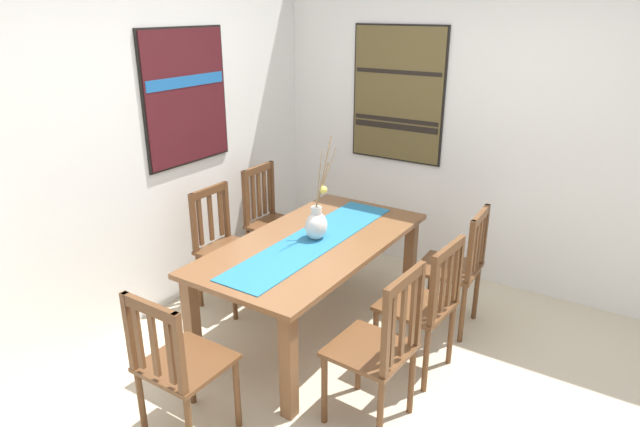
{
  "coord_description": "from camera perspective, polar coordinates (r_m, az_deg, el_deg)",
  "views": [
    {
      "loc": [
        -2.57,
        -1.33,
        2.24
      ],
      "look_at": [
        0.45,
        0.64,
        0.87
      ],
      "focal_mm": 30.85,
      "sensor_mm": 36.0,
      "label": 1
    }
  ],
  "objects": [
    {
      "name": "chair_1",
      "position": [
        3.55,
        10.75,
        -9.17
      ],
      "size": [
        0.45,
        0.45,
        0.93
      ],
      "color": "brown",
      "rests_on": "ground_plane"
    },
    {
      "name": "ground_plane",
      "position": [
        3.67,
        4.7,
        -17.26
      ],
      "size": [
        6.4,
        6.4,
        0.03
      ],
      "primitive_type": "cube",
      "color": "beige"
    },
    {
      "name": "chair_4",
      "position": [
        4.8,
        -5.1,
        -0.53
      ],
      "size": [
        0.42,
        0.42,
        0.96
      ],
      "color": "brown",
      "rests_on": "ground_plane"
    },
    {
      "name": "painting_on_back_wall",
      "position": [
        4.34,
        -13.77,
        11.65
      ],
      "size": [
        0.83,
        0.05,
        1.01
      ],
      "color": "black"
    },
    {
      "name": "chair_0",
      "position": [
        3.07,
        -14.46,
        -14.95
      ],
      "size": [
        0.42,
        0.42,
        0.92
      ],
      "color": "brown",
      "rests_on": "ground_plane"
    },
    {
      "name": "chair_2",
      "position": [
        4.36,
        -9.82,
        -3.28
      ],
      "size": [
        0.42,
        0.42,
        0.94
      ],
      "color": "brown",
      "rests_on": "ground_plane"
    },
    {
      "name": "dining_table",
      "position": [
        3.84,
        -0.69,
        -4.2
      ],
      "size": [
        1.8,
        0.92,
        0.72
      ],
      "color": "brown",
      "rests_on": "ground_plane"
    },
    {
      "name": "table_runner",
      "position": [
        3.8,
        -0.7,
        -2.77
      ],
      "size": [
        1.66,
        0.36,
        0.01
      ],
      "primitive_type": "cube",
      "color": "#236B93",
      "rests_on": "dining_table"
    },
    {
      "name": "centerpiece_vase",
      "position": [
        3.78,
        -0.35,
        -0.97
      ],
      "size": [
        0.23,
        0.16,
        0.71
      ],
      "color": "silver",
      "rests_on": "dining_table"
    },
    {
      "name": "painting_on_side_wall",
      "position": [
        4.87,
        8.07,
        12.1
      ],
      "size": [
        0.05,
        0.85,
        1.15
      ],
      "color": "black"
    },
    {
      "name": "chair_5",
      "position": [
        4.08,
        13.95,
        -5.29
      ],
      "size": [
        0.44,
        0.44,
        0.93
      ],
      "color": "brown",
      "rests_on": "ground_plane"
    },
    {
      "name": "wall_side",
      "position": [
        4.71,
        16.24,
        9.03
      ],
      "size": [
        0.12,
        6.4,
        2.7
      ],
      "primitive_type": "cube",
      "color": "silver",
      "rests_on": "ground_plane"
    },
    {
      "name": "chair_3",
      "position": [
        3.1,
        6.16,
        -13.59
      ],
      "size": [
        0.44,
        0.44,
        0.98
      ],
      "color": "brown",
      "rests_on": "ground_plane"
    },
    {
      "name": "wall_back",
      "position": [
        4.19,
        -17.81,
        7.49
      ],
      "size": [
        6.4,
        0.12,
        2.7
      ],
      "primitive_type": "cube",
      "color": "silver",
      "rests_on": "ground_plane"
    }
  ]
}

